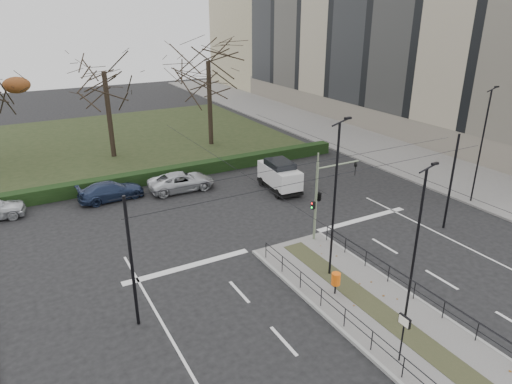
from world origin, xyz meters
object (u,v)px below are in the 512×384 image
(litter_bin, at_px, (336,279))
(info_panel, at_px, (404,326))
(traffic_light, at_px, (320,195))
(parked_car_fourth, at_px, (181,181))
(bare_tree_center, at_px, (208,67))
(parked_car_third, at_px, (111,191))
(streetlamp_median_near, at_px, (416,248))
(streetlamp_median_far, at_px, (335,200))
(streetlamp_sidewalk, at_px, (481,145))
(white_van, at_px, (280,175))
(bare_tree_near, at_px, (105,78))

(litter_bin, distance_m, info_panel, 4.84)
(traffic_light, xyz_separation_m, parked_car_fourth, (-4.17, 11.46, -2.20))
(bare_tree_center, bearing_deg, parked_car_third, -141.40)
(bare_tree_center, bearing_deg, streetlamp_median_near, -97.93)
(traffic_light, xyz_separation_m, info_panel, (-3.28, -9.72, -1.14))
(streetlamp_median_far, bearing_deg, streetlamp_sidewalk, 10.78)
(streetlamp_median_far, xyz_separation_m, parked_car_fourth, (-2.38, 14.92, -3.54))
(parked_car_fourth, xyz_separation_m, white_van, (6.42, -3.55, 0.51))
(info_panel, xyz_separation_m, streetlamp_median_far, (1.49, 6.25, 2.48))
(litter_bin, height_order, bare_tree_near, bare_tree_near)
(info_panel, height_order, streetlamp_median_far, streetlamp_median_far)
(parked_car_fourth, distance_m, bare_tree_near, 12.82)
(streetlamp_median_near, height_order, bare_tree_near, bare_tree_near)
(info_panel, bearing_deg, litter_bin, 82.43)
(info_panel, distance_m, parked_car_third, 22.66)
(parked_car_fourth, height_order, bare_tree_center, bare_tree_center)
(streetlamp_median_near, xyz_separation_m, streetlamp_sidewalk, (14.15, 7.49, 0.37))
(bare_tree_center, bearing_deg, parked_car_fourth, -124.13)
(info_panel, xyz_separation_m, bare_tree_center, (6.03, 31.39, 5.80))
(info_panel, bearing_deg, traffic_light, 71.35)
(bare_tree_near, bearing_deg, streetlamp_median_far, -79.11)
(info_panel, bearing_deg, parked_car_fourth, 92.41)
(white_van, bearing_deg, streetlamp_median_near, -102.79)
(traffic_light, distance_m, parked_car_third, 15.39)
(parked_car_fourth, bearing_deg, streetlamp_median_near, -170.40)
(litter_bin, relative_size, white_van, 0.25)
(streetlamp_sidewalk, distance_m, bare_tree_near, 30.24)
(streetlamp_median_near, xyz_separation_m, parked_car_third, (-7.79, 20.32, -3.13))
(traffic_light, xyz_separation_m, streetlamp_median_near, (-1.41, -8.19, 0.91))
(litter_bin, relative_size, bare_tree_near, 0.11)
(litter_bin, distance_m, streetlamp_median_near, 4.48)
(litter_bin, distance_m, white_van, 13.80)
(litter_bin, bearing_deg, streetlamp_median_near, -68.78)
(traffic_light, relative_size, white_van, 1.09)
(info_panel, xyz_separation_m, streetlamp_sidewalk, (16.02, 9.02, 2.43))
(parked_car_third, bearing_deg, traffic_light, -146.39)
(traffic_light, height_order, streetlamp_sidewalk, streetlamp_sidewalk)
(bare_tree_center, bearing_deg, traffic_light, -97.24)
(traffic_light, bearing_deg, bare_tree_near, 106.84)
(info_panel, relative_size, streetlamp_median_near, 0.28)
(streetlamp_median_far, xyz_separation_m, bare_tree_near, (-4.95, 25.71, 2.89))
(litter_bin, bearing_deg, traffic_light, 62.02)
(streetlamp_median_far, bearing_deg, parked_car_third, 115.42)
(parked_car_third, relative_size, parked_car_fourth, 0.93)
(info_panel, bearing_deg, streetlamp_median_far, 76.56)
(parked_car_third, relative_size, bare_tree_center, 0.43)
(streetlamp_median_far, distance_m, streetlamp_sidewalk, 14.79)
(white_van, height_order, bare_tree_center, bare_tree_center)
(streetlamp_median_near, height_order, parked_car_third, streetlamp_median_near)
(litter_bin, bearing_deg, bare_tree_near, 98.52)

